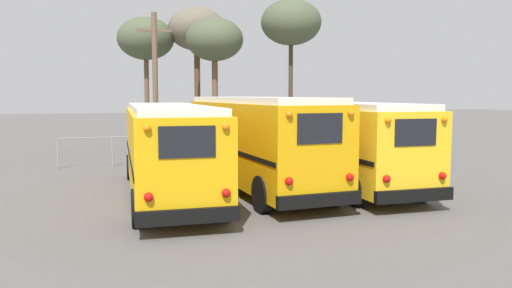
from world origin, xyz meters
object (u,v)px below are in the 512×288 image
Objects in this scene: school_bus_1 at (256,139)px; bare_tree_3 at (197,31)px; bare_tree_1 at (215,41)px; school_bus_2 at (333,139)px; bare_tree_2 at (291,23)px; school_bus_0 at (167,147)px; bare_tree_0 at (146,40)px; utility_pole at (155,83)px.

school_bus_1 is 15.51m from bare_tree_3.
school_bus_1 is 12.44m from bare_tree_1.
bare_tree_2 is at bearing 78.22° from school_bus_2.
bare_tree_2 reaches higher than school_bus_2.
school_bus_0 is 0.96× the size of school_bus_2.
bare_tree_2 reaches higher than bare_tree_0.
school_bus_1 is 1.23× the size of bare_tree_0.
utility_pole is at bearing 121.27° from school_bus_2.
school_bus_0 is at bearing -128.87° from bare_tree_2.
bare_tree_2 is at bearing -43.62° from bare_tree_3.
bare_tree_0 is (-2.49, 14.90, 4.97)m from school_bus_1.
bare_tree_0 is (0.71, 15.30, 5.11)m from school_bus_0.
bare_tree_0 is 1.05× the size of bare_tree_1.
school_bus_1 is at bearing -174.27° from school_bus_2.
bare_tree_0 is 9.13m from bare_tree_2.
school_bus_0 is 3.23m from school_bus_1.
school_bus_2 is 11.21m from utility_pole.
bare_tree_3 is (-4.61, 4.40, -0.05)m from bare_tree_2.
school_bus_2 reaches higher than school_bus_0.
school_bus_2 is at bearing -79.28° from bare_tree_1.
bare_tree_2 is (4.14, -1.42, 0.97)m from bare_tree_1.
bare_tree_3 is at bearing 100.35° from school_bus_2.
utility_pole is at bearing -153.63° from bare_tree_1.
school_bus_1 is (3.20, 0.39, 0.14)m from school_bus_0.
school_bus_0 is 1.18× the size of bare_tree_3.
utility_pole is 0.94× the size of bare_tree_0.
school_bus_1 reaches higher than school_bus_2.
school_bus_0 is 14.61m from bare_tree_2.
school_bus_0 is 1.36× the size of utility_pole.
bare_tree_2 is (2.03, 9.74, 5.73)m from school_bus_2.
bare_tree_3 is (3.12, 4.75, 3.41)m from utility_pole.
school_bus_1 is at bearing -95.39° from bare_tree_1.
utility_pole is 0.87× the size of bare_tree_2.
bare_tree_2 reaches higher than bare_tree_1.
bare_tree_2 is at bearing 62.54° from school_bus_1.
school_bus_1 is 1.28× the size of bare_tree_1.
bare_tree_0 is (0.01, 5.20, 2.80)m from utility_pole.
bare_tree_1 is 4.49m from bare_tree_2.
bare_tree_1 reaches higher than school_bus_1.
bare_tree_2 is at bearing -18.96° from bare_tree_1.
school_bus_2 is 15.45m from bare_tree_3.
school_bus_1 is 3.22m from school_bus_2.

